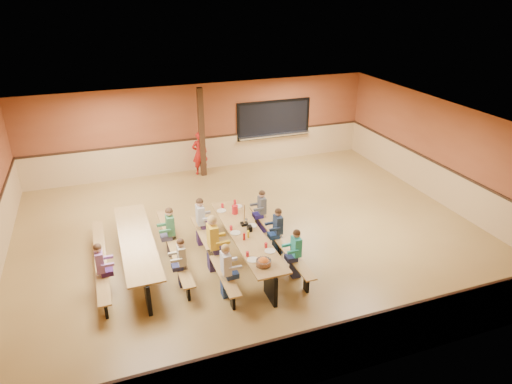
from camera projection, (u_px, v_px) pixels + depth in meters
name	position (u px, v px, depth m)	size (l,w,h in m)	color
ground	(251.00, 234.00, 12.03)	(12.00, 12.00, 0.00)	olive
room_envelope	(251.00, 211.00, 11.74)	(12.04, 10.04, 3.02)	brown
kitchen_pass_through	(274.00, 121.00, 16.44)	(2.78, 0.28, 1.38)	black
structural_post	(202.00, 133.00, 15.10)	(0.18, 0.18, 3.00)	#311D10
cafeteria_table_main	(247.00, 241.00, 10.69)	(1.91, 3.70, 0.74)	#A67D42
cafeteria_table_second	(137.00, 247.00, 10.45)	(1.91, 3.70, 0.74)	#A67D42
seated_child_white_left	(226.00, 271.00, 9.45)	(0.38, 0.31, 1.23)	silver
seated_adult_yellow	(213.00, 243.00, 10.31)	(0.44, 0.36, 1.36)	gold
seated_child_grey_left	(201.00, 222.00, 11.36)	(0.39, 0.32, 1.25)	#B7B7B7
seated_child_teal_right	(296.00, 254.00, 10.09)	(0.35, 0.29, 1.18)	teal
seated_child_navy_right	(278.00, 231.00, 10.99)	(0.36, 0.29, 1.19)	#1F314E
seated_child_char_right	(262.00, 212.00, 11.93)	(0.35, 0.29, 1.18)	#505359
seated_child_purple_sec	(101.00, 269.00, 9.54)	(0.36, 0.29, 1.19)	#9660A0
seated_child_green_sec	(171.00, 232.00, 10.91)	(0.38, 0.31, 1.24)	#356F44
seated_child_tan_sec	(182.00, 263.00, 9.79)	(0.34, 0.28, 1.15)	#BDB698
standing_woman	(200.00, 153.00, 15.52)	(0.55, 0.36, 1.50)	red
punch_pitcher	(235.00, 210.00, 11.46)	(0.16, 0.16, 0.22)	red
chip_bowl	(264.00, 262.00, 9.39)	(0.32, 0.32, 0.15)	orange
napkin_dispenser	(250.00, 228.00, 10.69)	(0.10, 0.14, 0.13)	black
condiment_mustard	(248.00, 234.00, 10.40)	(0.06, 0.06, 0.17)	yellow
condiment_ketchup	(244.00, 237.00, 10.31)	(0.06, 0.06, 0.17)	#B2140F
table_paddle	(244.00, 220.00, 10.91)	(0.16, 0.16, 0.56)	black
place_settings	(246.00, 231.00, 10.58)	(0.65, 3.30, 0.11)	beige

